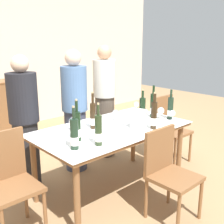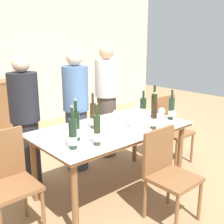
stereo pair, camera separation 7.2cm
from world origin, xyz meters
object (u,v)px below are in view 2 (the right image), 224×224
Objects in this scene: chair_left_end at (7,176)px; wine_glass_0 at (126,117)px; wine_glass_5 at (73,121)px; wine_bottle_3 at (171,109)px; dining_table at (112,134)px; wine_bottle_5 at (154,106)px; wine_glass_1 at (138,105)px; chair_near_front at (167,169)px; person_guest_right at (106,102)px; chair_right_end at (169,125)px; wine_bottle_6 at (97,131)px; person_host at (26,124)px; ice_bucket at (139,119)px; wine_bottle_2 at (143,110)px; wine_glass_2 at (162,111)px; wine_bottle_0 at (73,135)px; wine_glass_3 at (173,114)px; wine_bottle_7 at (76,127)px; wine_bottle_1 at (93,116)px; wine_glass_4 at (116,113)px; wine_bottle_4 at (154,116)px; person_guest_left at (76,112)px.

wine_glass_0 is at bearing -6.62° from chair_left_end.
wine_bottle_3 is at bearing -21.17° from wine_glass_5.
wine_bottle_5 is (0.66, -0.03, 0.21)m from dining_table.
chair_near_front is at bearing -123.03° from wine_glass_1.
wine_glass_0 is at bearing -23.80° from dining_table.
person_guest_right is at bearing 22.73° from chair_left_end.
chair_left_end is 2.31m from chair_right_end.
person_host is at bearing 102.65° from wine_bottle_6.
ice_bucket is 0.53× the size of wine_bottle_2.
person_guest_right reaches higher than wine_glass_0.
wine_glass_2 is 0.98m from person_guest_right.
wine_glass_3 is (1.38, -0.06, -0.05)m from wine_bottle_0.
wine_bottle_7 reaches higher than wine_glass_5.
wine_bottle_1 is at bearing 105.89° from chair_near_front.
person_guest_right is (0.62, 0.83, 0.13)m from dining_table.
wine_bottle_2 is 0.87m from person_guest_right.
person_guest_right is (0.99, 0.61, -0.04)m from wine_glass_5.
wine_bottle_0 is at bearing -158.99° from wine_glass_1.
wine_bottle_5 is at bearing -87.32° from person_guest_right.
wine_glass_5 reaches higher than chair_near_front.
chair_near_front is at bearing -143.57° from chair_right_end.
wine_glass_1 is 0.55m from wine_glass_4.
chair_right_end reaches higher than wine_glass_5.
wine_bottle_0 is 1.50m from wine_glass_1.
wine_bottle_6 reaches higher than wine_bottle_3.
person_host is (-0.98, 1.06, -0.13)m from wine_bottle_4.
wine_bottle_2 reaches higher than ice_bucket.
wine_glass_3 is 1.93m from chair_left_end.
wine_bottle_0 reaches higher than chair_left_end.
person_guest_left is 0.60m from person_guest_right.
wine_bottle_2 is 0.92× the size of wine_bottle_4.
wine_bottle_7 is at bearing -177.60° from wine_bottle_2.
wine_bottle_0 is at bearing 173.41° from wine_bottle_4.
person_guest_right reaches higher than dining_table.
wine_bottle_7 is 0.26× the size of person_host.
chair_near_front is at bearing -144.59° from wine_bottle_3.
chair_left_end is (-1.37, -0.09, -0.31)m from wine_glass_4.
dining_table is 0.72m from wine_bottle_0.
ice_bucket is 1.59× the size of wine_glass_1.
chair_left_end is (-1.63, 0.11, -0.35)m from wine_bottle_2.
wine_bottle_6 is 0.63m from wine_glass_0.
wine_bottle_0 reaches higher than wine_glass_3.
wine_bottle_5 is at bearing 1.60° from wine_bottle_7.
wine_glass_4 is 0.95× the size of wine_glass_5.
wine_bottle_0 is at bearing 161.12° from wine_bottle_6.
wine_bottle_7 is at bearing -173.08° from dining_table.
wine_bottle_6 is at bearing -123.40° from wine_bottle_1.
wine_bottle_6 reaches higher than chair_near_front.
wine_glass_2 reaches higher than chair_near_front.
wine_bottle_5 reaches higher than dining_table.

